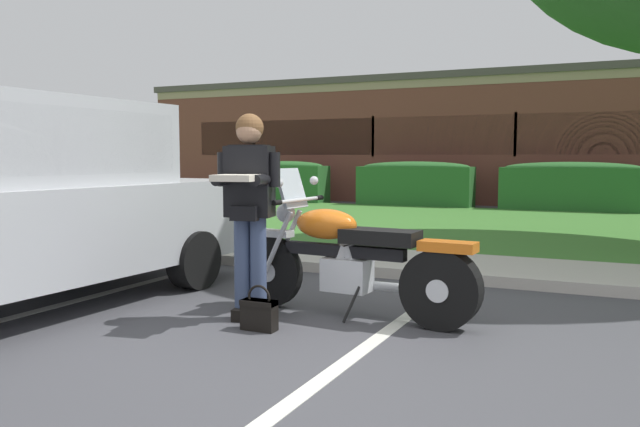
% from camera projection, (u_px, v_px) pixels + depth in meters
% --- Properties ---
extents(ground_plane, '(140.00, 140.00, 0.00)m').
position_uv_depth(ground_plane, '(331.00, 349.00, 4.42)').
color(ground_plane, '#424247').
extents(curb_strip, '(60.00, 0.20, 0.12)m').
position_uv_depth(curb_strip, '(428.00, 275.00, 6.86)').
color(curb_strip, '#B7B2A8').
rests_on(curb_strip, ground).
extents(concrete_walk, '(60.00, 1.50, 0.08)m').
position_uv_depth(concrete_walk, '(446.00, 265.00, 7.63)').
color(concrete_walk, '#B7B2A8').
rests_on(concrete_walk, ground).
extents(grass_lawn, '(60.00, 7.94, 0.06)m').
position_uv_depth(grass_lawn, '(502.00, 227.00, 11.92)').
color(grass_lawn, '#3D752D').
rests_on(grass_lawn, ground).
extents(stall_stripe_0, '(0.23, 4.40, 0.01)m').
position_uv_depth(stall_stripe_0, '(62.00, 304.00, 5.73)').
color(stall_stripe_0, silver).
rests_on(stall_stripe_0, ground).
extents(stall_stripe_1, '(0.23, 4.40, 0.01)m').
position_uv_depth(stall_stripe_1, '(370.00, 344.00, 4.51)').
color(stall_stripe_1, silver).
rests_on(stall_stripe_1, ground).
extents(motorcycle, '(2.24, 0.82, 1.26)m').
position_uv_depth(motorcycle, '(358.00, 260.00, 5.22)').
color(motorcycle, black).
rests_on(motorcycle, ground).
extents(rider_person, '(0.53, 0.63, 1.70)m').
position_uv_depth(rider_person, '(249.00, 199.00, 5.12)').
color(rider_person, black).
rests_on(rider_person, ground).
extents(handbag, '(0.28, 0.13, 0.36)m').
position_uv_depth(handbag, '(259.00, 312.00, 4.87)').
color(handbag, black).
rests_on(handbag, ground).
extents(parked_suv_adjacent, '(2.24, 4.95, 1.86)m').
position_uv_depth(parked_suv_adjacent, '(1.00, 203.00, 5.44)').
color(parked_suv_adjacent, '#B7BABF').
rests_on(parked_suv_adjacent, ground).
extents(hedge_left, '(2.46, 0.90, 1.24)m').
position_uv_depth(hedge_left, '(286.00, 181.00, 18.50)').
color(hedge_left, '#286028').
rests_on(hedge_left, ground).
extents(hedge_center_left, '(3.08, 0.90, 1.24)m').
position_uv_depth(hedge_center_left, '(415.00, 183.00, 16.89)').
color(hedge_center_left, '#286028').
rests_on(hedge_center_left, ground).
extents(hedge_center_right, '(3.32, 0.90, 1.24)m').
position_uv_depth(hedge_center_right, '(571.00, 186.00, 15.29)').
color(hedge_center_right, '#286028').
rests_on(hedge_center_right, ground).
extents(brick_building, '(24.29, 10.94, 3.79)m').
position_uv_depth(brick_building, '(535.00, 142.00, 21.85)').
color(brick_building, brown).
rests_on(brick_building, ground).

